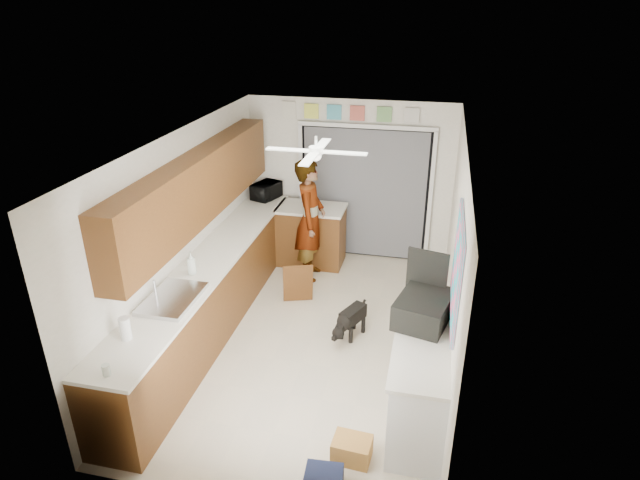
{
  "coord_description": "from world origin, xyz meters",
  "views": [
    {
      "loc": [
        1.31,
        -5.42,
        3.89
      ],
      "look_at": [
        0.0,
        0.4,
        1.15
      ],
      "focal_mm": 30.0,
      "sensor_mm": 36.0,
      "label": 1
    }
  ],
  "objects_px": {
    "paper_towel_roll": "(125,329)",
    "microwave": "(266,191)",
    "soap_bottle": "(191,263)",
    "cardboard_box": "(352,449)",
    "suitcase": "(424,309)",
    "man": "(310,220)",
    "dog": "(353,320)"
  },
  "relations": [
    {
      "from": "suitcase",
      "to": "dog",
      "type": "distance_m",
      "value": 1.53
    },
    {
      "from": "microwave",
      "to": "dog",
      "type": "bearing_deg",
      "value": -120.81
    },
    {
      "from": "dog",
      "to": "suitcase",
      "type": "bearing_deg",
      "value": -23.48
    },
    {
      "from": "paper_towel_roll",
      "to": "cardboard_box",
      "type": "relative_size",
      "value": 0.65
    },
    {
      "from": "cardboard_box",
      "to": "man",
      "type": "bearing_deg",
      "value": 109.7
    },
    {
      "from": "paper_towel_roll",
      "to": "microwave",
      "type": "bearing_deg",
      "value": 88.47
    },
    {
      "from": "suitcase",
      "to": "cardboard_box",
      "type": "distance_m",
      "value": 1.48
    },
    {
      "from": "soap_bottle",
      "to": "microwave",
      "type": "bearing_deg",
      "value": 88.7
    },
    {
      "from": "soap_bottle",
      "to": "man",
      "type": "xyz_separation_m",
      "value": [
        0.94,
        1.95,
        -0.17
      ]
    },
    {
      "from": "microwave",
      "to": "cardboard_box",
      "type": "height_order",
      "value": "microwave"
    },
    {
      "from": "microwave",
      "to": "suitcase",
      "type": "distance_m",
      "value": 3.99
    },
    {
      "from": "paper_towel_roll",
      "to": "man",
      "type": "relative_size",
      "value": 0.12
    },
    {
      "from": "microwave",
      "to": "cardboard_box",
      "type": "distance_m",
      "value": 4.63
    },
    {
      "from": "paper_towel_roll",
      "to": "man",
      "type": "height_order",
      "value": "man"
    },
    {
      "from": "microwave",
      "to": "paper_towel_roll",
      "type": "height_order",
      "value": "microwave"
    },
    {
      "from": "soap_bottle",
      "to": "dog",
      "type": "height_order",
      "value": "soap_bottle"
    },
    {
      "from": "paper_towel_roll",
      "to": "suitcase",
      "type": "relative_size",
      "value": 0.36
    },
    {
      "from": "microwave",
      "to": "soap_bottle",
      "type": "distance_m",
      "value": 2.62
    },
    {
      "from": "soap_bottle",
      "to": "paper_towel_roll",
      "type": "bearing_deg",
      "value": -92.0
    },
    {
      "from": "paper_towel_roll",
      "to": "man",
      "type": "xyz_separation_m",
      "value": [
        0.98,
        3.28,
        -0.14
      ]
    },
    {
      "from": "microwave",
      "to": "man",
      "type": "xyz_separation_m",
      "value": [
        0.88,
        -0.67,
        -0.16
      ]
    },
    {
      "from": "suitcase",
      "to": "soap_bottle",
      "type": "bearing_deg",
      "value": -174.67
    },
    {
      "from": "soap_bottle",
      "to": "cardboard_box",
      "type": "bearing_deg",
      "value": -33.33
    },
    {
      "from": "soap_bottle",
      "to": "suitcase",
      "type": "xyz_separation_m",
      "value": [
        2.66,
        -0.41,
        -0.01
      ]
    },
    {
      "from": "soap_bottle",
      "to": "paper_towel_roll",
      "type": "relative_size",
      "value": 1.25
    },
    {
      "from": "microwave",
      "to": "dog",
      "type": "height_order",
      "value": "microwave"
    },
    {
      "from": "paper_towel_roll",
      "to": "man",
      "type": "bearing_deg",
      "value": 73.32
    },
    {
      "from": "soap_bottle",
      "to": "cardboard_box",
      "type": "distance_m",
      "value": 2.74
    },
    {
      "from": "microwave",
      "to": "dog",
      "type": "distance_m",
      "value": 2.86
    },
    {
      "from": "soap_bottle",
      "to": "suitcase",
      "type": "bearing_deg",
      "value": -8.78
    },
    {
      "from": "cardboard_box",
      "to": "dog",
      "type": "relative_size",
      "value": 0.63
    },
    {
      "from": "man",
      "to": "dog",
      "type": "bearing_deg",
      "value": -152.21
    }
  ]
}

